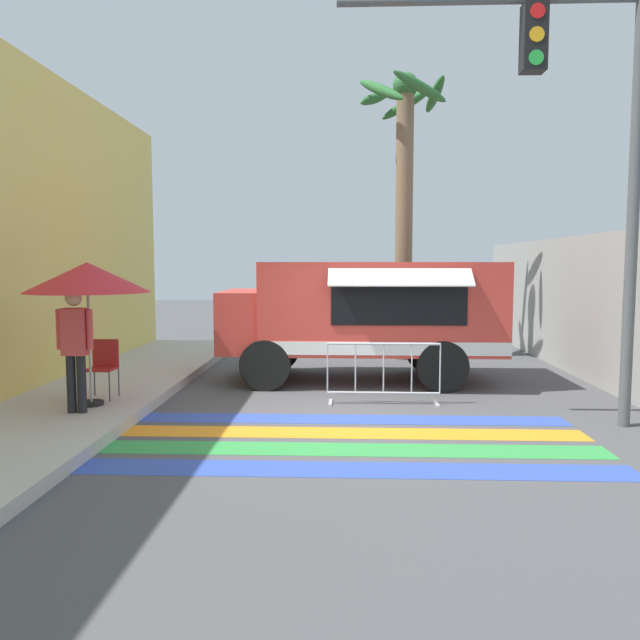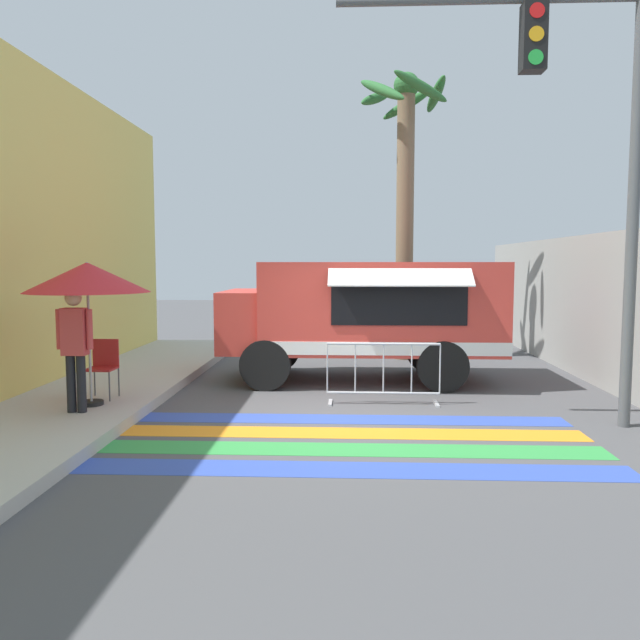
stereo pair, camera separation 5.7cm
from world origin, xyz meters
TOP-DOWN VIEW (x-y plane):
  - ground_plane at (0.00, 0.00)m, footprint 60.00×60.00m
  - sidewalk_left at (-5.27, 0.00)m, footprint 4.40×16.00m
  - concrete_wall_right at (4.77, 3.00)m, footprint 0.20×16.00m
  - crosswalk_painted at (0.00, -1.26)m, footprint 6.40×2.84m
  - food_truck at (0.21, 3.03)m, footprint 5.35×2.80m
  - traffic_signal_pole at (3.11, -0.34)m, footprint 4.29×0.29m
  - patio_umbrella at (-3.90, -0.07)m, footprint 1.84×1.84m
  - folding_chair at (-3.92, 0.47)m, footprint 0.42×0.42m
  - vendor_person at (-3.91, -0.54)m, footprint 0.53×0.23m
  - barricade_front at (0.58, 0.93)m, footprint 1.87×0.44m
  - palm_tree at (1.31, 5.88)m, footprint 2.15×2.29m

SIDE VIEW (x-z plane):
  - ground_plane at x=0.00m, z-range 0.00..0.00m
  - crosswalk_painted at x=0.00m, z-range 0.00..0.01m
  - sidewalk_left at x=-5.27m, z-range 0.00..0.17m
  - barricade_front at x=0.58m, z-range -0.01..1.01m
  - folding_chair at x=-3.92m, z-range 0.27..1.20m
  - vendor_person at x=-3.91m, z-range 0.30..2.07m
  - food_truck at x=0.21m, z-range 0.23..2.56m
  - concrete_wall_right at x=4.77m, z-range 0.00..2.88m
  - patio_umbrella at x=-3.90m, z-range 1.01..3.17m
  - traffic_signal_pole at x=3.11m, z-range 1.09..7.47m
  - palm_tree at x=1.31m, z-range 0.95..7.72m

